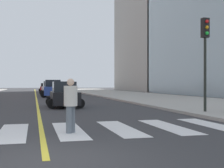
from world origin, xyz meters
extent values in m
plane|color=#333335|center=(0.00, 0.00, 0.00)|extent=(220.00, 220.00, 0.00)
cube|color=#9E9B93|center=(12.20, 20.00, 0.07)|extent=(10.00, 120.00, 0.15)
cube|color=silver|center=(-0.90, 4.00, 0.01)|extent=(0.90, 4.00, 0.01)
cube|color=silver|center=(0.90, 4.00, 0.01)|extent=(0.90, 4.00, 0.01)
cube|color=silver|center=(2.70, 4.00, 0.01)|extent=(0.90, 4.00, 0.01)
cube|color=silver|center=(4.50, 4.00, 0.01)|extent=(0.90, 4.00, 0.01)
cube|color=silver|center=(6.30, 4.00, 0.01)|extent=(0.90, 4.00, 0.01)
cube|color=yellow|center=(0.00, 40.00, 0.01)|extent=(0.16, 80.00, 0.01)
cube|color=#9E9B93|center=(28.58, 56.76, 13.97)|extent=(18.00, 24.00, 27.95)
cube|color=#2D479E|center=(1.87, 29.74, 0.73)|extent=(2.11, 4.52, 0.96)
cube|color=#1E2328|center=(1.88, 30.00, 1.60)|extent=(1.75, 2.27, 0.81)
cylinder|color=black|center=(0.81, 28.36, 0.36)|extent=(0.73, 0.25, 0.73)
cylinder|color=black|center=(2.88, 28.33, 0.36)|extent=(0.73, 0.25, 0.73)
cylinder|color=black|center=(0.86, 31.14, 0.36)|extent=(0.73, 0.25, 0.73)
cylinder|color=black|center=(2.93, 31.11, 0.36)|extent=(0.73, 0.25, 0.73)
cube|color=silver|center=(5.08, 50.25, 0.72)|extent=(1.99, 4.39, 0.94)
cube|color=#1E2328|center=(5.08, 50.51, 1.57)|extent=(1.68, 2.20, 0.79)
cylinder|color=black|center=(4.07, 48.88, 0.36)|extent=(0.71, 0.23, 0.71)
cylinder|color=black|center=(6.10, 48.89, 0.36)|extent=(0.71, 0.23, 0.71)
cylinder|color=black|center=(4.07, 51.61, 0.36)|extent=(0.71, 0.23, 0.71)
cylinder|color=black|center=(6.10, 51.61, 0.36)|extent=(0.71, 0.23, 0.71)
cube|color=red|center=(1.80, 55.47, 0.61)|extent=(1.79, 3.76, 0.79)
cube|color=#1E2328|center=(1.80, 55.70, 1.32)|extent=(1.47, 1.89, 0.67)
cylinder|color=black|center=(0.91, 54.35, 0.30)|extent=(0.61, 0.21, 0.60)
cylinder|color=black|center=(2.62, 54.30, 0.30)|extent=(0.61, 0.21, 0.60)
cylinder|color=black|center=(0.98, 56.65, 0.30)|extent=(0.61, 0.21, 0.60)
cylinder|color=black|center=(2.69, 56.60, 0.30)|extent=(0.61, 0.21, 0.60)
cube|color=slate|center=(1.85, 35.90, 0.70)|extent=(2.10, 4.33, 0.91)
cube|color=#1E2328|center=(1.83, 36.16, 1.52)|extent=(1.71, 2.19, 0.77)
cylinder|color=black|center=(0.92, 34.55, 0.34)|extent=(0.70, 0.25, 0.69)
cylinder|color=black|center=(2.88, 34.63, 0.34)|extent=(0.70, 0.25, 0.69)
cylinder|color=black|center=(0.81, 37.18, 0.34)|extent=(0.70, 0.25, 0.69)
cylinder|color=black|center=(2.77, 37.26, 0.34)|extent=(0.70, 0.25, 0.69)
cube|color=black|center=(1.72, 14.19, 0.62)|extent=(1.73, 3.81, 0.82)
cube|color=#1E2328|center=(1.73, 14.41, 1.36)|extent=(1.46, 1.91, 0.69)
cylinder|color=black|center=(0.84, 13.01, 0.31)|extent=(0.62, 0.20, 0.62)
cylinder|color=black|center=(2.60, 13.00, 0.31)|extent=(0.62, 0.20, 0.62)
cylinder|color=black|center=(0.85, 15.37, 0.31)|extent=(0.62, 0.20, 0.62)
cylinder|color=black|center=(2.61, 15.36, 0.31)|extent=(0.62, 0.20, 0.62)
cylinder|color=black|center=(8.26, 7.64, 2.04)|extent=(0.14, 0.14, 3.78)
cube|color=black|center=(8.26, 7.64, 4.43)|extent=(0.36, 0.28, 1.00)
sphere|color=red|center=(8.26, 7.47, 4.73)|extent=(0.18, 0.18, 0.18)
sphere|color=orange|center=(8.26, 7.47, 4.43)|extent=(0.18, 0.18, 0.18)
sphere|color=green|center=(8.26, 7.47, 4.13)|extent=(0.18, 0.18, 0.18)
cylinder|color=slate|center=(0.95, 3.49, 0.43)|extent=(0.20, 0.20, 0.86)
cylinder|color=slate|center=(0.83, 3.35, 0.43)|extent=(0.20, 0.20, 0.86)
cylinder|color=beige|center=(0.89, 3.42, 1.18)|extent=(0.43, 0.43, 0.65)
sphere|color=beige|center=(0.89, 3.42, 1.62)|extent=(0.23, 0.23, 0.23)
camera|label=1|loc=(-0.24, -6.33, 1.58)|focal=49.03mm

